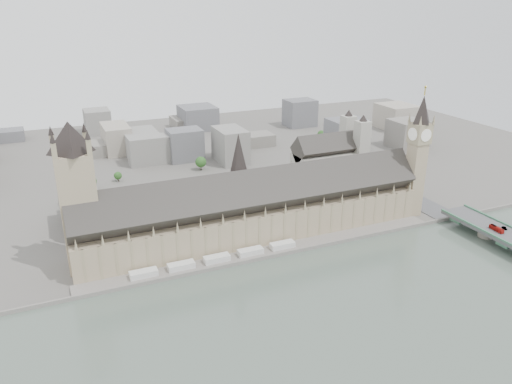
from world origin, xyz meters
name	(u,v)px	position (x,y,z in m)	size (l,w,h in m)	color
ground	(266,248)	(0.00, 0.00, 0.00)	(900.00, 900.00, 0.00)	#595651
embankment_wall	(275,256)	(0.00, -15.00, 1.50)	(600.00, 1.50, 3.00)	slate
river_terrace	(270,252)	(0.00, -7.50, 1.00)	(270.00, 15.00, 2.00)	slate
terrace_tents	(217,258)	(-40.00, -7.00, 4.00)	(118.00, 7.00, 4.00)	silver
palace_of_westminster	(255,210)	(0.00, 19.70, 22.71)	(265.00, 40.73, 55.44)	gray
elizabeth_tower	(418,148)	(138.00, 8.00, 58.09)	(17.00, 17.00, 107.50)	gray
victoria_tower	(77,190)	(-122.00, 26.00, 55.20)	(30.00, 30.00, 100.00)	gray
central_tower	(239,164)	(-10.00, 26.00, 57.92)	(13.00, 13.00, 48.00)	gray
westminster_abbey	(330,161)	(110.92, 95.00, 25.08)	(68.00, 36.00, 64.00)	gray
city_skyline_inland	(176,141)	(0.00, 245.00, 19.00)	(720.00, 360.00, 38.00)	gray
park_trees	(224,211)	(-10.00, 60.00, 7.50)	(110.00, 30.00, 15.00)	#244B1A
red_bus_north	(497,229)	(158.97, -60.45, 11.97)	(2.89, 12.36, 3.44)	#B21A14
car_silver	(504,228)	(167.01, -60.61, 11.07)	(1.74, 4.98, 1.64)	gray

